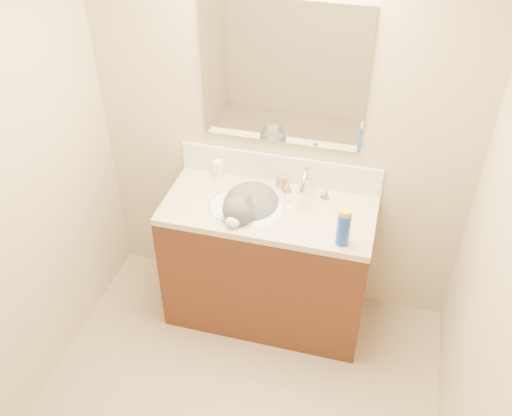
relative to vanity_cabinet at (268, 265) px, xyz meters
The scene contains 16 objects.
room_shell 1.45m from the vanity_cabinet, 90.00° to the right, with size 2.24×2.54×2.52m.
vanity_cabinet is the anchor object (origin of this frame).
counter_slab 0.43m from the vanity_cabinet, ahead, with size 1.20×0.55×0.04m, color beige.
basin 0.40m from the vanity_cabinet, 165.96° to the right, with size 0.45×0.36×0.14m, color white.
faucet 0.58m from the vanity_cabinet, 37.29° to the left, with size 0.28×0.20×0.21m.
cat 0.45m from the vanity_cabinet, behind, with size 0.38×0.48×0.35m.
backsplash 0.60m from the vanity_cabinet, 90.00° to the left, with size 1.20×0.02×0.18m, color silver.
mirror 1.16m from the vanity_cabinet, 90.00° to the left, with size 0.90×0.02×0.80m, color white.
pill_bottle 0.66m from the vanity_cabinet, 149.85° to the left, with size 0.06×0.06×0.11m, color white.
pill_label 0.65m from the vanity_cabinet, 149.85° to the left, with size 0.06×0.06×0.04m, color #CC6522.
silver_jar 0.53m from the vanity_cabinet, 84.69° to the left, with size 0.06×0.06×0.07m, color #B7B7BC.
amber_bottle 0.53m from the vanity_cabinet, 76.40° to the left, with size 0.04×0.04×0.09m, color orange.
toothbrush 0.47m from the vanity_cabinet, 34.18° to the left, with size 0.02×0.14×0.01m, color white.
toothbrush_head 0.47m from the vanity_cabinet, 34.18° to the left, with size 0.02×0.03×0.02m, color #6E97EA.
spray_can 0.73m from the vanity_cabinet, 24.06° to the right, with size 0.07×0.07×0.19m, color blue.
spray_cap 0.81m from the vanity_cabinet, 24.06° to the right, with size 0.06×0.06×0.04m, color #FFB01A.
Camera 1 is at (0.59, -1.49, 2.83)m, focal length 40.00 mm.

